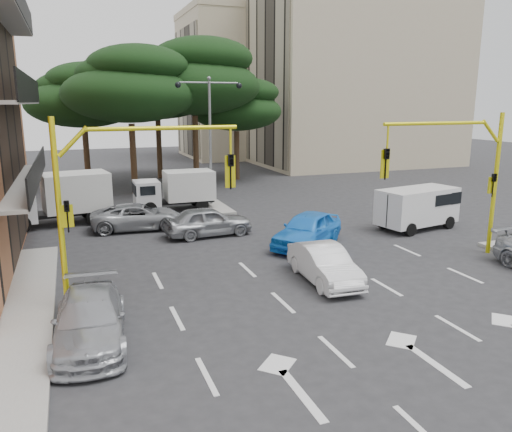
{
  "coord_description": "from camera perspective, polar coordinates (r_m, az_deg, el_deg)",
  "views": [
    {
      "loc": [
        -8.14,
        -14.02,
        6.4
      ],
      "look_at": [
        -0.83,
        5.68,
        1.6
      ],
      "focal_mm": 35.0,
      "sensor_mm": 36.0,
      "label": 1
    }
  ],
  "objects": [
    {
      "name": "ground",
      "position": [
        17.43,
        9.19,
        -8.85
      ],
      "size": [
        120.0,
        120.0,
        0.0
      ],
      "primitive_type": "plane",
      "color": "#28282B",
      "rests_on": "ground"
    },
    {
      "name": "median_strip",
      "position": [
        31.74,
        -5.1,
        1.32
      ],
      "size": [
        1.4,
        6.0,
        0.15
      ],
      "primitive_type": "cube",
      "color": "gray",
      "rests_on": "ground"
    },
    {
      "name": "apartment_beige_near",
      "position": [
        54.0,
        11.44,
        15.76
      ],
      "size": [
        20.2,
        12.15,
        18.7
      ],
      "color": "tan",
      "rests_on": "ground"
    },
    {
      "name": "apartment_beige_far",
      "position": [
        61.76,
        -0.41,
        14.68
      ],
      "size": [
        16.2,
        12.15,
        16.7
      ],
      "color": "tan",
      "rests_on": "ground"
    },
    {
      "name": "pine_left_near",
      "position": [
        36.24,
        -14.17,
        14.4
      ],
      "size": [
        9.15,
        9.15,
        10.23
      ],
      "color": "#382616",
      "rests_on": "ground"
    },
    {
      "name": "pine_center",
      "position": [
        39.12,
        -7.01,
        15.56
      ],
      "size": [
        9.98,
        9.98,
        11.16
      ],
      "color": "#382616",
      "rests_on": "ground"
    },
    {
      "name": "pine_left_far",
      "position": [
        39.99,
        -19.16,
        12.91
      ],
      "size": [
        8.32,
        8.32,
        9.3
      ],
      "color": "#382616",
      "rests_on": "ground"
    },
    {
      "name": "pine_right",
      "position": [
        42.1,
        -2.16,
        12.61
      ],
      "size": [
        7.49,
        7.49,
        8.37
      ],
      "color": "#382616",
      "rests_on": "ground"
    },
    {
      "name": "pine_back",
      "position": [
        43.59,
        -11.21,
        14.22
      ],
      "size": [
        9.15,
        9.15,
        10.23
      ],
      "color": "#382616",
      "rests_on": "ground"
    },
    {
      "name": "signal_mast_right",
      "position": [
        22.05,
        22.6,
        5.33
      ],
      "size": [
        5.79,
        0.37,
        6.0
      ],
      "color": "yellow",
      "rests_on": "ground"
    },
    {
      "name": "signal_mast_left",
      "position": [
        16.26,
        -15.44,
        3.5
      ],
      "size": [
        5.79,
        0.37,
        6.0
      ],
      "color": "yellow",
      "rests_on": "ground"
    },
    {
      "name": "street_lamp_center",
      "position": [
        31.12,
        -5.3,
        11.02
      ],
      "size": [
        4.16,
        0.36,
        7.77
      ],
      "color": "slate",
      "rests_on": "median_strip"
    },
    {
      "name": "car_white_hatch",
      "position": [
        18.36,
        7.81,
        -5.45
      ],
      "size": [
        1.64,
        4.11,
        1.33
      ],
      "primitive_type": "imported",
      "rotation": [
        0.0,
        0.0,
        -0.06
      ],
      "color": "silver",
      "rests_on": "ground"
    },
    {
      "name": "car_blue_compact",
      "position": [
        22.7,
        5.9,
        -1.53
      ],
      "size": [
        4.71,
        4.32,
        1.56
      ],
      "primitive_type": "imported",
      "rotation": [
        0.0,
        0.0,
        -0.89
      ],
      "color": "#1C7FE8",
      "rests_on": "ground"
    },
    {
      "name": "car_silver_wagon",
      "position": [
        14.49,
        -18.45,
        -11.15
      ],
      "size": [
        2.21,
        4.71,
        1.33
      ],
      "primitive_type": "imported",
      "rotation": [
        0.0,
        0.0,
        -0.08
      ],
      "color": "#A2A4A9",
      "rests_on": "ground"
    },
    {
      "name": "car_silver_cross_a",
      "position": [
        26.33,
        -13.27,
        -0.07
      ],
      "size": [
        4.93,
        2.6,
        1.32
      ],
      "primitive_type": "imported",
      "rotation": [
        0.0,
        0.0,
        1.48
      ],
      "color": "#9A9DA2",
      "rests_on": "ground"
    },
    {
      "name": "car_silver_cross_b",
      "position": [
        24.47,
        -5.47,
        -0.6
      ],
      "size": [
        4.35,
        1.97,
        1.45
      ],
      "primitive_type": "imported",
      "rotation": [
        0.0,
        0.0,
        1.63
      ],
      "color": "#96989D",
      "rests_on": "ground"
    },
    {
      "name": "van_white",
      "position": [
        26.98,
        17.93,
        0.85
      ],
      "size": [
        4.58,
        2.71,
        2.15
      ],
      "primitive_type": null,
      "rotation": [
        0.0,
        0.0,
        -1.38
      ],
      "color": "silver",
      "rests_on": "ground"
    },
    {
      "name": "box_truck_a",
      "position": [
        28.48,
        -21.78,
        1.76
      ],
      "size": [
        5.84,
        3.15,
        2.73
      ],
      "primitive_type": null,
      "rotation": [
        0.0,
        0.0,
        1.73
      ],
      "color": "white",
      "rests_on": "ground"
    },
    {
      "name": "box_truck_b",
      "position": [
        30.52,
        -9.25,
        2.86
      ],
      "size": [
        4.83,
        2.07,
        2.37
      ],
      "primitive_type": null,
      "rotation": [
        0.0,
        0.0,
        1.56
      ],
      "color": "silver",
      "rests_on": "ground"
    }
  ]
}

